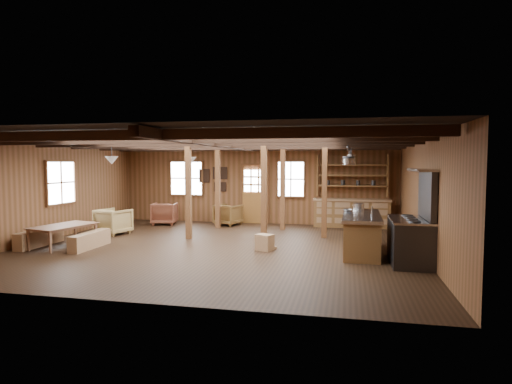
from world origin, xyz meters
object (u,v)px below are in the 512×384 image
armchair_a (165,214)px  dining_table (65,236)px  commercial_range (413,234)px  kitchen_island (361,233)px  armchair_b (228,215)px  armchair_c (113,221)px

armchair_a → dining_table: bearing=67.3°
dining_table → armchair_a: 4.39m
commercial_range → dining_table: (-8.55, 0.01, -0.37)m
kitchen_island → armchair_a: 7.47m
armchair_a → armchair_b: size_ratio=1.05×
armchair_a → armchair_b: 2.27m
dining_table → armchair_c: bearing=6.7°
armchair_a → armchair_c: armchair_c is taller
commercial_range → armchair_c: (-8.36, 2.07, -0.26)m
commercial_range → armchair_c: bearing=166.1°
kitchen_island → armchair_b: (-4.41, 3.73, -0.11)m
commercial_range → armchair_b: (-5.45, 4.65, -0.29)m
armchair_b → armchair_c: 3.89m
dining_table → armchair_b: 5.58m
commercial_range → armchair_a: size_ratio=2.42×
commercial_range → armchair_b: commercial_range is taller
dining_table → armchair_c: 2.07m
commercial_range → armchair_c: 8.62m
kitchen_island → armchair_a: bearing=154.1°
kitchen_island → armchair_c: bearing=172.2°
kitchen_island → armchair_b: 5.78m
armchair_c → armchair_a: bearing=-90.1°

